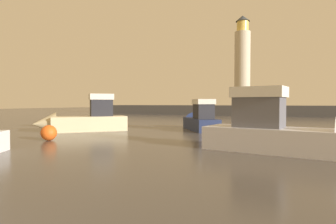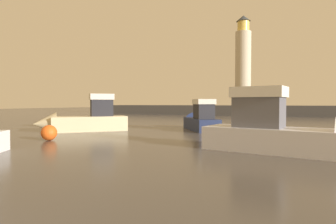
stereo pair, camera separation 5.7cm
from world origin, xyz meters
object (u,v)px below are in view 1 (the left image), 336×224
Objects in this scene: motorboat_1 at (295,134)px; mooring_buoy at (49,133)px; lighthouse at (242,63)px; motorboat_3 at (198,120)px; motorboat_0 at (81,120)px.

motorboat_1 is 8.48× the size of mooring_buoy.
motorboat_3 is (0.96, -32.91, -9.48)m from lighthouse.
motorboat_1 is at bearing 4.15° from mooring_buoy.
mooring_buoy is at bearing -69.11° from motorboat_0.
lighthouse reaches higher than motorboat_3.
motorboat_1 is 12.97m from motorboat_3.
motorboat_0 is (-7.69, -38.57, -9.40)m from lighthouse.
motorboat_0 is at bearing -101.28° from lighthouse.
motorboat_1 reaches higher than motorboat_3.
motorboat_1 is at bearing -52.57° from motorboat_3.
lighthouse reaches higher than motorboat_0.
motorboat_0 is 0.80× the size of motorboat_1.
motorboat_1 reaches higher than motorboat_0.
lighthouse is 2.62× the size of motorboat_3.
motorboat_0 is 1.01× the size of motorboat_3.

